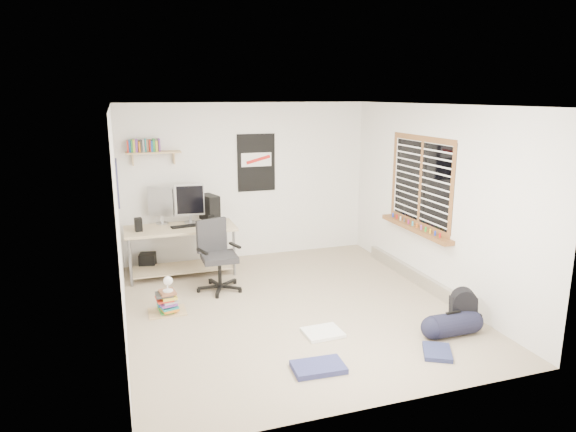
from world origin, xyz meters
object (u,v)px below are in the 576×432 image
object	(u,v)px
duffel_bag	(452,324)
backpack	(463,313)
office_chair	(219,256)
book_stack	(167,301)
desk	(181,251)

from	to	relation	value
duffel_bag	backpack	bearing A→B (deg)	23.74
office_chair	backpack	bearing A→B (deg)	-58.25
duffel_bag	book_stack	distance (m)	3.37
desk	office_chair	xyz separation A→B (m)	(0.42, -0.81, 0.12)
book_stack	duffel_bag	bearing A→B (deg)	-29.00
office_chair	backpack	world-z (taller)	office_chair
desk	backpack	size ratio (longest dim) A/B	4.22
desk	duffel_bag	xyz separation A→B (m)	(2.60, -2.98, -0.22)
office_chair	duffel_bag	bearing A→B (deg)	-61.95
duffel_bag	book_stack	bearing A→B (deg)	150.80
office_chair	book_stack	distance (m)	1.00
office_chair	book_stack	world-z (taller)	office_chair
backpack	book_stack	bearing A→B (deg)	175.86
desk	duffel_bag	distance (m)	3.96
desk	book_stack	distance (m)	1.41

